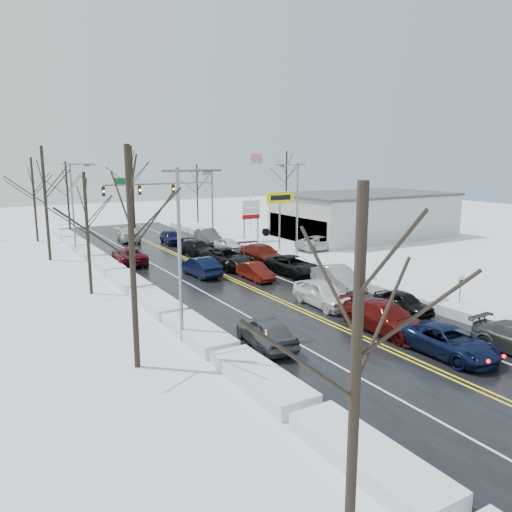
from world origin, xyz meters
TOP-DOWN VIEW (x-y plane):
  - ground at (0.00, 0.00)m, footprint 160.00×160.00m
  - road_surface at (0.00, 2.00)m, footprint 14.00×84.00m
  - snow_bank_left at (-7.60, 2.00)m, footprint 1.87×72.00m
  - snow_bank_right at (7.60, 2.00)m, footprint 1.87×72.00m
  - traffic_signal_mast at (3.45, 27.99)m, footprint 13.28×0.39m
  - tires_plus_sign at (10.50, 15.99)m, footprint 3.20×0.34m
  - used_vehicles_sign at (10.50, 22.00)m, footprint 2.20×0.22m
  - speed_limit_sign at (8.20, -8.00)m, footprint 0.55×0.09m
  - flagpole at (15.17, 30.00)m, footprint 1.87×1.20m
  - dealership_building at (23.98, 18.00)m, footprint 20.40×12.40m
  - streetlight_ne at (8.30, 10.00)m, footprint 3.20×0.25m
  - streetlight_sw at (-8.30, -4.00)m, footprint 3.20×0.25m
  - streetlight_nw at (-8.30, 24.00)m, footprint 3.20×0.25m
  - tree_left_a at (-11.00, -20.00)m, footprint 3.60×3.60m
  - tree_left_b at (-11.50, -6.00)m, footprint 4.00×4.00m
  - tree_left_c at (-10.50, 8.00)m, footprint 3.40×3.40m
  - tree_left_d at (-11.20, 22.00)m, footprint 4.20×4.20m
  - tree_left_e at (-10.80, 34.00)m, footprint 3.80×3.80m
  - tree_far_b at (-6.00, 41.00)m, footprint 3.60×3.60m
  - tree_far_c at (2.00, 39.00)m, footprint 4.40×4.40m
  - tree_far_d at (12.00, 40.50)m, footprint 3.40×3.40m
  - tree_far_e at (28.00, 41.00)m, footprint 4.20×4.20m
  - queued_car_2 at (1.89, -12.25)m, footprint 2.37×5.12m
  - queued_car_3 at (1.69, -8.32)m, footprint 2.42×5.68m
  - queued_car_4 at (1.76, -2.68)m, footprint 2.15×4.98m
  - queued_car_5 at (1.56, 5.68)m, footprint 1.41×4.01m
  - queued_car_6 at (1.76, 10.74)m, footprint 3.30×6.28m
  - queued_car_7 at (1.60, 16.91)m, footprint 2.64×5.35m
  - queued_car_8 at (1.87, 24.78)m, footprint 2.16×4.61m
  - queued_car_12 at (5.09, -6.36)m, footprint 1.66×4.05m
  - queued_car_13 at (5.24, 0.09)m, footprint 2.45×5.29m
  - queued_car_14 at (5.11, 5.61)m, footprint 2.80×5.63m
  - queued_car_15 at (5.14, 10.47)m, footprint 2.41×5.90m
  - queued_car_16 at (5.39, 17.65)m, footprint 2.03×4.08m
  - queued_car_17 at (5.34, 22.66)m, footprint 2.31×5.23m
  - oncoming_car_0 at (-1.64, 9.07)m, footprint 1.95×4.85m
  - oncoming_car_1 at (-5.27, 16.52)m, footprint 3.15×5.79m
  - oncoming_car_2 at (-1.71, 28.94)m, footprint 2.97×5.75m
  - oncoming_car_3 at (-5.06, -6.76)m, footprint 2.36×4.77m
  - parked_car_0 at (13.92, 13.35)m, footprint 5.40×2.51m
  - parked_car_1 at (17.06, 16.95)m, footprint 2.36×5.22m
  - parked_car_2 at (14.86, 23.13)m, footprint 2.35×4.76m

SIDE VIEW (x-z plane):
  - ground at x=0.00m, z-range 0.00..0.00m
  - snow_bank_left at x=-7.60m, z-range -0.33..0.33m
  - snow_bank_right at x=7.60m, z-range -0.33..0.33m
  - queued_car_2 at x=1.89m, z-range -0.71..0.71m
  - queued_car_3 at x=1.69m, z-range -0.82..0.82m
  - queued_car_4 at x=1.76m, z-range -0.84..0.84m
  - queued_car_5 at x=1.56m, z-range -0.66..0.66m
  - queued_car_6 at x=1.76m, z-range -0.84..0.84m
  - queued_car_7 at x=1.60m, z-range -0.75..0.75m
  - queued_car_8 at x=1.87m, z-range -0.76..0.76m
  - queued_car_12 at x=5.09m, z-range -0.69..0.69m
  - queued_car_13 at x=5.24m, z-range -0.84..0.84m
  - queued_car_14 at x=5.11m, z-range -0.77..0.77m
  - queued_car_15 at x=5.14m, z-range -0.85..0.85m
  - queued_car_16 at x=5.39m, z-range -0.67..0.67m
  - queued_car_17 at x=5.34m, z-range -0.83..0.83m
  - oncoming_car_0 at x=-1.64m, z-range -0.78..0.78m
  - oncoming_car_1 at x=-5.27m, z-range -0.77..0.77m
  - oncoming_car_2 at x=-1.71m, z-range -0.80..0.80m
  - oncoming_car_3 at x=-5.06m, z-range -0.78..0.78m
  - parked_car_0 at x=13.92m, z-range -0.75..0.75m
  - parked_car_1 at x=17.06m, z-range -0.74..0.74m
  - parked_car_2 at x=14.86m, z-range -0.78..0.78m
  - road_surface at x=0.00m, z-range 0.00..0.01m
  - speed_limit_sign at x=8.20m, z-range 0.46..2.81m
  - dealership_building at x=23.98m, z-range 0.01..5.31m
  - used_vehicles_sign at x=10.50m, z-range 0.99..5.64m
  - tires_plus_sign at x=10.50m, z-range 1.99..7.99m
  - streetlight_ne at x=8.30m, z-range 0.81..9.81m
  - streetlight_sw at x=-8.30m, z-range 0.81..9.81m
  - streetlight_nw at x=-8.30m, z-range 0.81..9.81m
  - traffic_signal_mast at x=3.45m, z-range 1.48..9.48m
  - flagpole at x=15.17m, z-range 0.93..10.93m
  - tree_left_c at x=-10.50m, z-range 1.69..10.19m
  - tree_far_d at x=12.00m, z-range 1.69..10.19m
  - tree_left_a at x=-11.00m, z-range 1.79..10.79m
  - tree_far_b at x=-6.00m, z-range 1.79..10.79m
  - tree_left_e at x=-10.80m, z-range 1.89..11.39m
  - tree_left_b at x=-11.50m, z-range 1.99..11.99m
  - tree_left_d at x=-11.20m, z-range 2.08..12.58m
  - tree_far_e at x=28.00m, z-range 2.08..12.58m
  - tree_far_c at x=2.00m, z-range 2.18..13.18m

